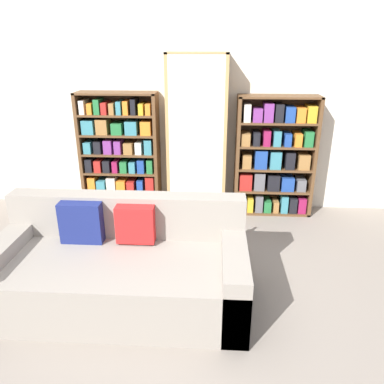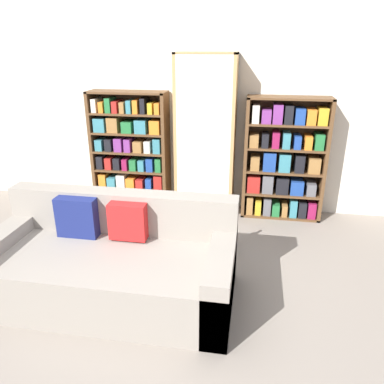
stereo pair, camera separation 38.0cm
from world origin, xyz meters
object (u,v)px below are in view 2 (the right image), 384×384
(bookshelf_left, at_px, (131,153))
(wine_bottle, at_px, (232,233))
(bookshelf_right, at_px, (284,161))
(couch, at_px, (111,264))
(display_cabinet, at_px, (205,138))

(bookshelf_left, relative_size, wine_bottle, 3.71)
(bookshelf_right, bearing_deg, couch, -128.32)
(couch, xyz_separation_m, wine_bottle, (0.96, 0.98, -0.12))
(bookshelf_left, xyz_separation_m, wine_bottle, (1.40, -0.92, -0.56))
(bookshelf_right, height_order, wine_bottle, bookshelf_right)
(bookshelf_right, bearing_deg, bookshelf_left, 179.99)
(bookshelf_right, xyz_separation_m, wine_bottle, (-0.54, -0.92, -0.55))
(bookshelf_right, bearing_deg, display_cabinet, -179.04)
(bookshelf_left, height_order, wine_bottle, bookshelf_left)
(couch, distance_m, wine_bottle, 1.38)
(wine_bottle, bearing_deg, bookshelf_left, 146.50)
(couch, distance_m, bookshelf_right, 2.46)
(couch, xyz_separation_m, bookshelf_right, (1.50, 1.90, 0.42))
(bookshelf_left, height_order, bookshelf_right, bookshelf_left)
(bookshelf_left, xyz_separation_m, bookshelf_right, (1.94, -0.00, -0.02))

